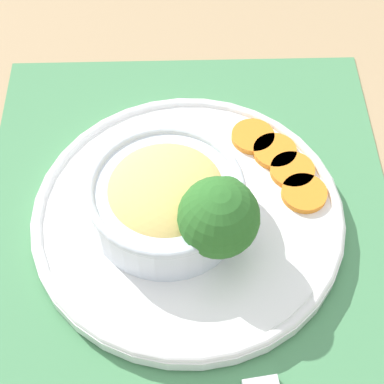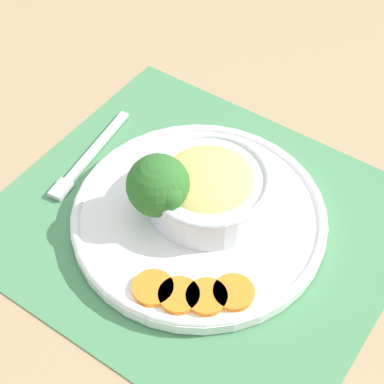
{
  "view_description": "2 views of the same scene",
  "coord_description": "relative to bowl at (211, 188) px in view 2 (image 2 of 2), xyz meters",
  "views": [
    {
      "loc": [
        0.36,
        -0.03,
        0.57
      ],
      "look_at": [
        -0.01,
        0.0,
        0.05
      ],
      "focal_mm": 60.0,
      "sensor_mm": 36.0,
      "label": 1
    },
    {
      "loc": [
        -0.26,
        0.44,
        0.65
      ],
      "look_at": [
        0.02,
        -0.01,
        0.04
      ],
      "focal_mm": 60.0,
      "sensor_mm": 36.0,
      "label": 2
    }
  ],
  "objects": [
    {
      "name": "ground_plane",
      "position": [
        0.0,
        0.02,
        -0.05
      ],
      "size": [
        4.0,
        4.0,
        0.0
      ],
      "primitive_type": "plane",
      "color": "tan"
    },
    {
      "name": "placemat",
      "position": [
        0.0,
        0.02,
        -0.05
      ],
      "size": [
        0.52,
        0.46,
        0.0
      ],
      "color": "#4C8C59",
      "rests_on": "ground_plane"
    },
    {
      "name": "plate",
      "position": [
        0.0,
        0.02,
        -0.03
      ],
      "size": [
        0.32,
        0.32,
        0.02
      ],
      "color": "white",
      "rests_on": "placemat"
    },
    {
      "name": "bowl",
      "position": [
        0.0,
        0.0,
        0.0
      ],
      "size": [
        0.16,
        0.16,
        0.06
      ],
      "color": "silver",
      "rests_on": "plate"
    },
    {
      "name": "broccoli_floret",
      "position": [
        0.05,
        0.05,
        0.02
      ],
      "size": [
        0.08,
        0.08,
        0.09
      ],
      "color": "#84AD5B",
      "rests_on": "plate"
    },
    {
      "name": "carrot_slice_near",
      "position": [
        -0.01,
        0.15,
        -0.03
      ],
      "size": [
        0.05,
        0.05,
        0.01
      ],
      "color": "orange",
      "rests_on": "plate"
    },
    {
      "name": "carrot_slice_middle",
      "position": [
        -0.04,
        0.14,
        -0.03
      ],
      "size": [
        0.05,
        0.05,
        0.01
      ],
      "color": "orange",
      "rests_on": "plate"
    },
    {
      "name": "carrot_slice_far",
      "position": [
        -0.07,
        0.12,
        -0.03
      ],
      "size": [
        0.05,
        0.05,
        0.01
      ],
      "color": "orange",
      "rests_on": "plate"
    },
    {
      "name": "carrot_slice_extra",
      "position": [
        -0.09,
        0.1,
        -0.03
      ],
      "size": [
        0.05,
        0.05,
        0.01
      ],
      "color": "orange",
      "rests_on": "plate"
    },
    {
      "name": "fork",
      "position": [
        0.19,
        0.02,
        -0.04
      ],
      "size": [
        0.03,
        0.18,
        0.01
      ],
      "rotation": [
        0.0,
        0.0,
        0.08
      ],
      "color": "silver",
      "rests_on": "placemat"
    }
  ]
}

